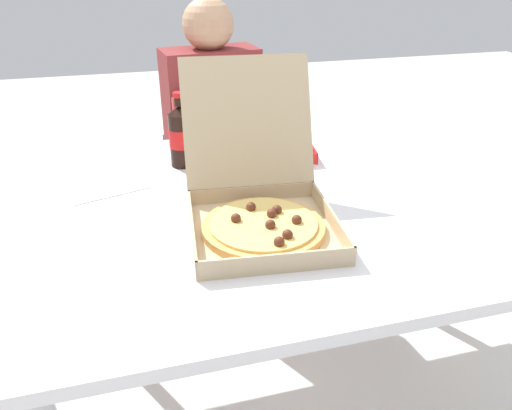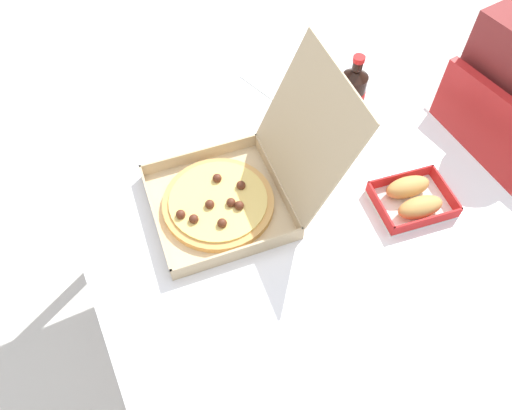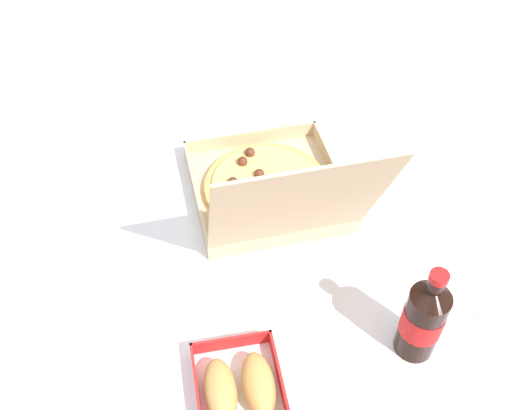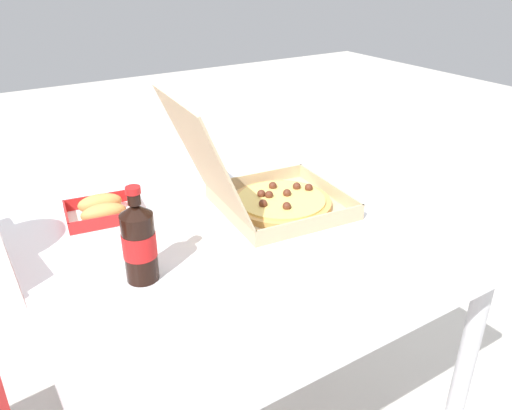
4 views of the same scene
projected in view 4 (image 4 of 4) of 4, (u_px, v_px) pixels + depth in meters
name	position (u px, v px, depth m)	size (l,w,h in m)	color
ground_plane	(223.00, 395.00, 1.75)	(10.00, 10.00, 0.00)	beige
dining_table	(216.00, 232.00, 1.46)	(1.26, 1.06, 0.71)	white
pizza_box_open	(268.00, 195.00, 1.41)	(0.37, 0.49, 0.35)	tan
bread_side_box	(102.00, 210.00, 1.38)	(0.18, 0.21, 0.06)	white
cola_bottle	(139.00, 242.00, 1.09)	(0.07, 0.07, 0.22)	black
paper_menu	(234.00, 318.00, 1.01)	(0.21, 0.15, 0.00)	white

